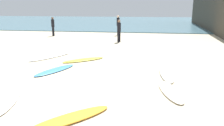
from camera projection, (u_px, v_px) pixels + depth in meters
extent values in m
plane|color=beige|center=(45.00, 109.00, 5.71)|extent=(120.00, 120.00, 0.00)
cube|color=slate|center=(136.00, 21.00, 42.25)|extent=(120.00, 40.00, 0.08)
ellipsoid|color=yellow|center=(84.00, 60.00, 10.92)|extent=(1.97, 1.79, 0.08)
ellipsoid|color=white|center=(8.00, 99.00, 6.21)|extent=(1.25, 2.23, 0.08)
ellipsoid|color=silver|center=(166.00, 73.00, 8.64)|extent=(0.59, 2.43, 0.09)
ellipsoid|color=white|center=(50.00, 57.00, 11.61)|extent=(1.59, 2.50, 0.06)
ellipsoid|color=#F0E0C5|center=(170.00, 91.00, 6.81)|extent=(0.92, 2.02, 0.08)
ellipsoid|color=orange|center=(70.00, 118.00, 5.14)|extent=(1.80, 1.85, 0.08)
ellipsoid|color=#4999DA|center=(55.00, 70.00, 9.14)|extent=(1.29, 2.18, 0.08)
cylinder|color=black|center=(118.00, 31.00, 20.84)|extent=(0.14, 0.14, 0.89)
cylinder|color=black|center=(118.00, 30.00, 21.03)|extent=(0.14, 0.14, 0.89)
cylinder|color=black|center=(118.00, 22.00, 20.74)|extent=(0.29, 0.29, 0.74)
sphere|color=beige|center=(118.00, 16.00, 20.62)|extent=(0.24, 0.24, 0.24)
cylinder|color=black|center=(120.00, 37.00, 16.82)|extent=(0.14, 0.14, 0.79)
cylinder|color=black|center=(118.00, 37.00, 16.65)|extent=(0.14, 0.14, 0.79)
cylinder|color=black|center=(119.00, 27.00, 16.56)|extent=(0.36, 0.36, 0.66)
sphere|color=#9E7051|center=(119.00, 21.00, 16.45)|extent=(0.21, 0.21, 0.21)
cylinder|color=black|center=(53.00, 32.00, 20.27)|extent=(0.14, 0.14, 0.82)
cylinder|color=black|center=(54.00, 31.00, 20.47)|extent=(0.14, 0.14, 0.82)
cylinder|color=black|center=(53.00, 23.00, 20.19)|extent=(0.31, 0.31, 0.68)
sphere|color=brown|center=(52.00, 18.00, 20.08)|extent=(0.22, 0.22, 0.22)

